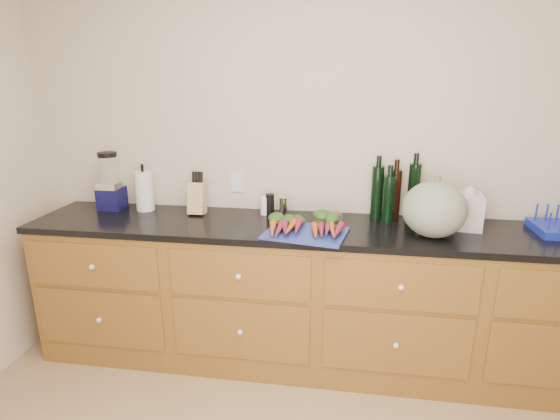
% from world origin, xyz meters
% --- Properties ---
extents(wall_back, '(4.10, 0.05, 2.60)m').
position_xyz_m(wall_back, '(0.00, 1.62, 1.30)').
color(wall_back, beige).
rests_on(wall_back, ground).
extents(cabinets, '(3.60, 0.64, 0.90)m').
position_xyz_m(cabinets, '(0.00, 1.30, 0.45)').
color(cabinets, brown).
rests_on(cabinets, ground).
extents(countertop, '(3.64, 0.62, 0.04)m').
position_xyz_m(countertop, '(0.00, 1.30, 0.92)').
color(countertop, black).
rests_on(countertop, cabinets).
extents(cutting_board, '(0.51, 0.42, 0.01)m').
position_xyz_m(cutting_board, '(-0.08, 1.14, 0.95)').
color(cutting_board, '#253995').
rests_on(cutting_board, countertop).
extents(carrots, '(0.46, 0.34, 0.07)m').
position_xyz_m(carrots, '(-0.08, 1.19, 0.98)').
color(carrots, '#C55617').
rests_on(carrots, cutting_board).
extents(squash, '(0.35, 0.35, 0.32)m').
position_xyz_m(squash, '(0.63, 1.21, 1.10)').
color(squash, slate).
rests_on(squash, countertop).
extents(blender_appliance, '(0.15, 0.15, 0.39)m').
position_xyz_m(blender_appliance, '(-1.45, 1.46, 1.11)').
color(blender_appliance, '#0F0E42').
rests_on(blender_appliance, countertop).
extents(paper_towel, '(0.12, 0.12, 0.27)m').
position_xyz_m(paper_towel, '(-1.21, 1.46, 1.07)').
color(paper_towel, white).
rests_on(paper_towel, countertop).
extents(knife_block, '(0.10, 0.10, 0.21)m').
position_xyz_m(knife_block, '(-0.83, 1.44, 1.04)').
color(knife_block, tan).
rests_on(knife_block, countertop).
extents(grinder_salt, '(0.05, 0.05, 0.12)m').
position_xyz_m(grinder_salt, '(-0.39, 1.48, 1.00)').
color(grinder_salt, white).
rests_on(grinder_salt, countertop).
extents(grinder_pepper, '(0.06, 0.06, 0.14)m').
position_xyz_m(grinder_pepper, '(-0.35, 1.48, 1.01)').
color(grinder_pepper, black).
rests_on(grinder_pepper, countertop).
extents(canister_chrome, '(0.05, 0.05, 0.12)m').
position_xyz_m(canister_chrome, '(-0.26, 1.48, 1.00)').
color(canister_chrome, silver).
rests_on(canister_chrome, countertop).
extents(tomato_box, '(0.15, 0.12, 0.07)m').
position_xyz_m(tomato_box, '(0.04, 1.47, 0.98)').
color(tomato_box, white).
rests_on(tomato_box, countertop).
extents(bottles, '(0.30, 0.15, 0.36)m').
position_xyz_m(bottles, '(0.43, 1.51, 1.10)').
color(bottles, black).
rests_on(bottles, countertop).
extents(grocery_bag, '(0.31, 0.26, 0.20)m').
position_xyz_m(grocery_bag, '(0.80, 1.42, 1.04)').
color(grocery_bag, silver).
rests_on(grocery_bag, countertop).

